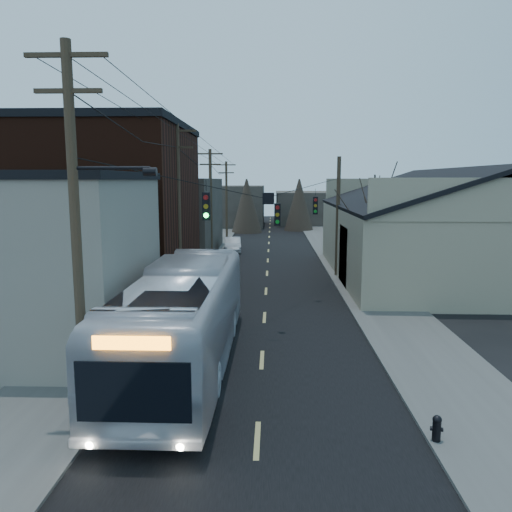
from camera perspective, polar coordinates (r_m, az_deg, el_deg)
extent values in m
plane|color=black|center=(12.49, -0.17, -24.79)|extent=(160.00, 160.00, 0.00)
cube|color=black|center=(40.99, 1.33, -0.96)|extent=(9.00, 110.00, 0.02)
cube|color=#474744|center=(41.55, -7.67, -0.84)|extent=(4.00, 110.00, 0.12)
cube|color=#474744|center=(41.43, 10.36, -0.93)|extent=(4.00, 110.00, 0.12)
cube|color=slate|center=(21.82, -23.60, -0.97)|extent=(8.00, 8.00, 7.00)
cube|color=black|center=(32.18, -16.99, 4.96)|extent=(10.00, 12.00, 10.00)
cube|color=#36312B|center=(47.57, -10.13, 4.48)|extent=(9.00, 14.00, 7.00)
cube|color=gray|center=(37.84, 21.36, 1.44)|extent=(16.00, 20.00, 5.00)
cube|color=black|center=(36.45, 15.71, 7.45)|extent=(8.16, 20.60, 2.86)
cube|color=black|center=(39.12, 27.25, 6.88)|extent=(8.16, 20.60, 2.86)
cube|color=#36312B|center=(75.77, -2.96, 5.75)|extent=(10.00, 12.00, 6.00)
cube|color=#36312B|center=(80.80, 6.62, 5.53)|extent=(12.00, 14.00, 5.00)
cone|color=black|center=(31.19, 13.21, 2.42)|extent=(0.40, 0.40, 7.20)
cylinder|color=#382B1E|center=(14.54, -19.84, 1.70)|extent=(0.28, 0.28, 10.50)
cube|color=#382B1E|center=(14.80, -20.88, 20.68)|extent=(2.20, 0.12, 0.12)
cylinder|color=#382B1E|center=(28.97, -8.84, 4.86)|extent=(0.28, 0.28, 10.00)
cube|color=#382B1E|center=(29.04, -9.06, 13.95)|extent=(2.20, 0.12, 0.12)
cylinder|color=#382B1E|center=(43.79, -5.20, 5.87)|extent=(0.28, 0.28, 9.50)
cube|color=#382B1E|center=(43.79, -5.28, 11.56)|extent=(2.20, 0.12, 0.12)
cylinder|color=#382B1E|center=(58.70, -3.39, 6.35)|extent=(0.28, 0.28, 9.00)
cube|color=#382B1E|center=(58.68, -3.43, 10.36)|extent=(2.20, 0.12, 0.12)
cylinder|color=#382B1E|center=(35.80, 9.33, 4.36)|extent=(0.28, 0.28, 8.50)
cube|color=black|center=(18.09, -5.70, 5.68)|extent=(0.28, 0.20, 1.00)
cube|color=black|center=(22.46, 2.46, 4.76)|extent=(0.28, 0.20, 1.00)
cube|color=black|center=(28.55, 6.79, 5.75)|extent=(0.28, 0.20, 1.00)
imported|color=#B9BCC6|center=(18.67, -8.18, -6.92)|extent=(3.23, 13.60, 3.79)
imported|color=#B1B3B9|center=(48.13, -2.67, 1.30)|extent=(1.88, 4.37, 1.40)
cylinder|color=black|center=(14.60, 19.94, -18.26)|extent=(0.22, 0.22, 0.56)
sphere|color=black|center=(14.47, 20.00, -17.18)|extent=(0.24, 0.24, 0.24)
cylinder|color=black|center=(14.58, 19.95, -18.10)|extent=(0.34, 0.17, 0.11)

